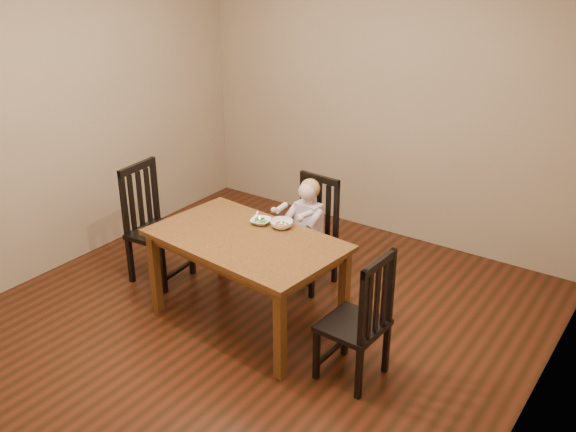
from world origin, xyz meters
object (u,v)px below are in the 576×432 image
Objects in this scene: toddler at (307,222)px; bowl_veg at (282,224)px; dining_table at (246,248)px; chair_child at (310,234)px; chair_left at (154,225)px; chair_right at (359,321)px; bowl_peas at (261,221)px.

toddler is 2.82× the size of bowl_veg.
chair_child reaches higher than dining_table.
dining_table is 0.81m from chair_child.
chair_left reaches higher than chair_right.
chair_child is 0.61m from bowl_peas.
dining_table is at bearing 89.33° from chair_child.
bowl_peas is (1.02, 0.16, 0.24)m from chair_left.
bowl_veg is (0.05, -0.49, 0.29)m from chair_child.
chair_right reaches higher than toddler.
chair_child is at bearing 49.37° from chair_right.
bowl_peas is (-0.06, 0.26, 0.10)m from dining_table.
chair_child is 0.92× the size of chair_left.
bowl_peas is at bearing 81.05° from chair_child.
bowl_peas is at bearing 94.18° from chair_left.
chair_child is at bearing 77.40° from bowl_peas.
chair_right is 1.32m from toddler.
bowl_peas is 0.87× the size of bowl_veg.
toddler reaches higher than bowl_peas.
bowl_peas is at bearing -168.09° from bowl_veg.
bowl_veg reaches higher than bowl_peas.
chair_right is at bearing -19.75° from bowl_peas.
dining_table is 1.60× the size of chair_right.
chair_left is 1.08× the size of chair_right.
bowl_veg is (-0.92, 0.43, 0.29)m from chair_right.
dining_table is 9.80× the size of bowl_peas.
chair_right is at bearing 141.94° from toddler.
chair_child is at bearing 116.44° from chair_left.
chair_child reaches higher than bowl_veg.
chair_child is 1.00× the size of chair_right.
chair_child is at bearing -90.00° from toddler.
chair_right is 1.19m from bowl_peas.
chair_child is 0.57m from bowl_veg.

